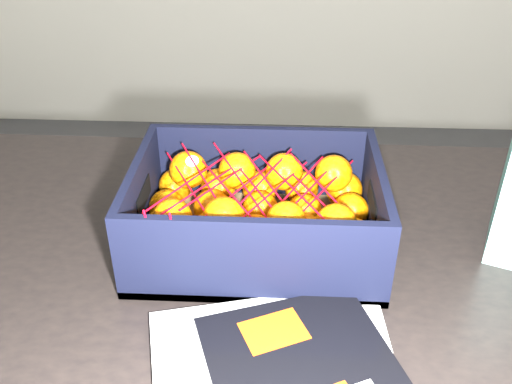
{
  "coord_description": "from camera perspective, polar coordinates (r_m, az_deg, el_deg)",
  "views": [
    {
      "loc": [
        -0.2,
        -0.94,
        1.27
      ],
      "look_at": [
        -0.24,
        -0.28,
        0.86
      ],
      "focal_mm": 39.72,
      "sensor_mm": 36.0,
      "label": 1
    }
  ],
  "objects": [
    {
      "name": "table",
      "position": [
        0.88,
        2.62,
        -12.71
      ],
      "size": [
        1.21,
        0.81,
        0.75
      ],
      "color": "black",
      "rests_on": "ground"
    },
    {
      "name": "clementine_heap",
      "position": [
        0.83,
        0.12,
        -2.07
      ],
      "size": [
        0.34,
        0.25,
        0.1
      ],
      "color": "#D66704",
      "rests_on": "produce_crate"
    },
    {
      "name": "mesh_net",
      "position": [
        0.8,
        -0.42,
        0.26
      ],
      "size": [
        0.29,
        0.24,
        0.09
      ],
      "color": "red",
      "rests_on": "clementine_heap"
    },
    {
      "name": "produce_crate",
      "position": [
        0.84,
        0.1,
        -2.77
      ],
      "size": [
        0.36,
        0.27,
        0.13
      ],
      "color": "olive",
      "rests_on": "table"
    }
  ]
}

